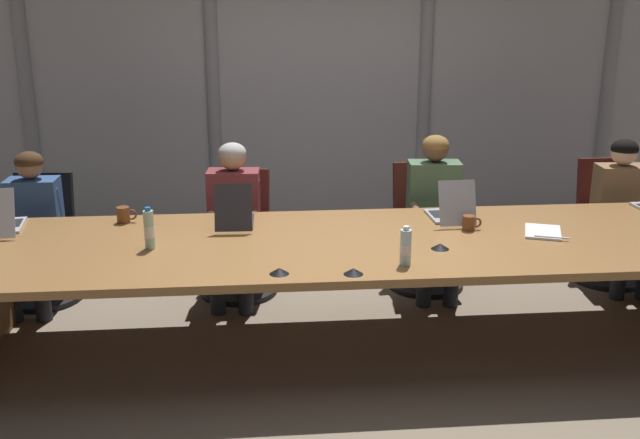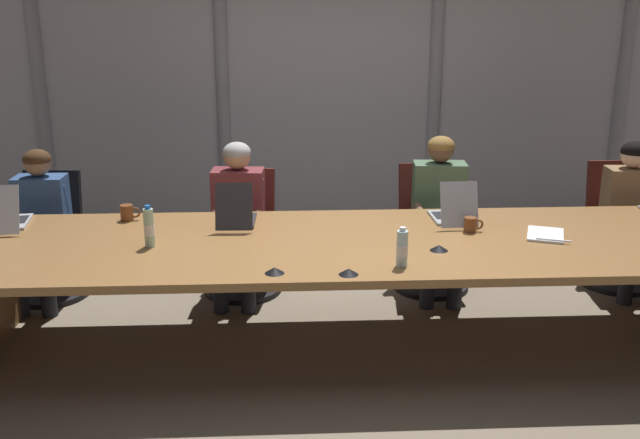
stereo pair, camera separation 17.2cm
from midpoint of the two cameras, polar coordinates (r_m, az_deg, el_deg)
name	(u,v)px [view 2 (the right image)]	position (r m, az deg, el deg)	size (l,w,h in m)	color
ground_plane	(351,346)	(4.85, 3.43, -9.86)	(14.02, 14.02, 0.00)	#7F705B
conference_table	(352,259)	(4.61, 3.56, -3.08)	(5.16, 1.36, 0.73)	olive
curtain_backdrop	(329,75)	(6.69, 1.47, 11.24)	(7.01, 0.17, 3.03)	#B2B2B7
laptop_left_end	(9,218)	(5.19, -22.25, 0.08)	(0.28, 0.50, 0.31)	#BCBCC1
laptop_left_mid	(236,216)	(4.87, -5.54, 0.25)	(0.25, 0.42, 0.32)	#2D2D33
laptop_center	(453,213)	(5.02, 11.29, 0.48)	(0.26, 0.43, 0.31)	#A8ADB7
office_chair_left_end	(49,249)	(5.90, -19.60, -2.19)	(0.60, 0.60, 0.92)	black
office_chair_left_mid	(243,246)	(5.65, -5.13, -2.07)	(0.60, 0.61, 0.92)	#511E19
office_chair_center	(430,242)	(5.77, 9.42, -1.73)	(0.60, 0.60, 0.95)	#511E19
office_chair_right_mid	(618,239)	(6.27, 22.97, -1.38)	(0.60, 0.60, 0.95)	#511E19
person_left_end	(39,217)	(5.66, -20.26, 0.15)	(0.37, 0.55, 1.13)	#335184
person_left_mid	(237,211)	(5.40, -5.57, 0.65)	(0.42, 0.56, 1.17)	brown
person_center	(440,206)	(5.54, 10.20, 1.01)	(0.43, 0.57, 1.20)	#4C6B4C
person_right_mid	(633,207)	(6.05, 23.96, 0.87)	(0.40, 0.56, 1.15)	olive
water_bottle_primary	(149,228)	(4.52, -12.14, -0.64)	(0.06, 0.06, 0.26)	#ADD1B2
water_bottle_secondary	(402,249)	(4.14, 7.61, -2.27)	(0.07, 0.07, 0.23)	silver
coffee_mug_near	(471,225)	(4.83, 12.70, -0.39)	(0.13, 0.08, 0.10)	brown
coffee_mug_far	(127,213)	(5.10, -13.86, 0.52)	(0.14, 0.09, 0.11)	brown
conference_mic_left_side	(439,248)	(4.45, 10.36, -2.19)	(0.11, 0.11, 0.04)	black
conference_mic_middle	(349,272)	(4.01, 3.47, -4.09)	(0.11, 0.11, 0.04)	black
conference_mic_right_side	(274,270)	(4.03, -2.35, -4.00)	(0.11, 0.11, 0.04)	black
spiral_notepad	(546,235)	(4.88, 18.16, -1.15)	(0.31, 0.36, 0.03)	silver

